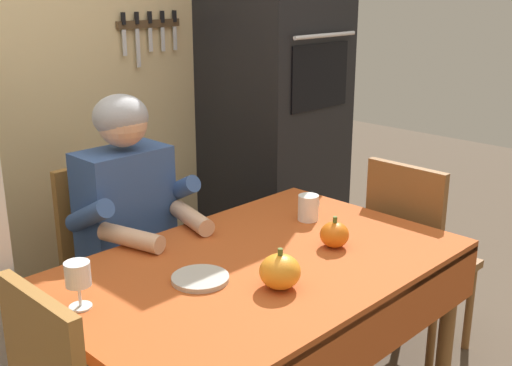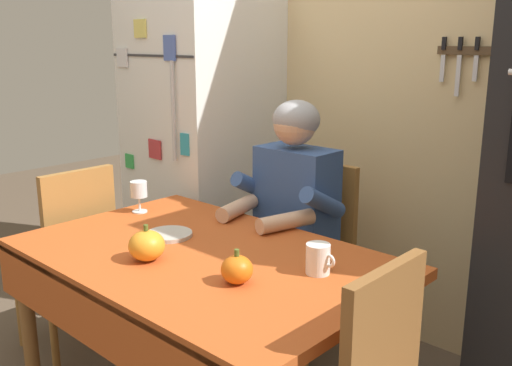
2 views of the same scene
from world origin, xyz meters
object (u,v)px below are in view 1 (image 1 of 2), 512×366
chair_behind_person (113,264)px  coffee_mug (308,208)px  chair_right_side (413,253)px  seated_person (136,225)px  pumpkin_medium (334,235)px  wine_glass (78,276)px  pumpkin_large (280,271)px  wall_oven (274,99)px  dining_table (263,286)px  serving_tray (200,278)px

chair_behind_person → coffee_mug: bearing=-51.1°
chair_right_side → chair_behind_person: bearing=139.5°
seated_person → pumpkin_medium: (0.37, -0.69, 0.05)m
chair_behind_person → wine_glass: chair_behind_person is taller
chair_right_side → pumpkin_large: chair_right_side is taller
wine_glass → chair_right_side: bearing=-8.4°
wine_glass → pumpkin_large: wine_glass is taller
wall_oven → dining_table: 1.45m
chair_behind_person → pumpkin_large: size_ratio=7.10×
chair_right_side → serving_tray: chair_right_side is taller
wall_oven → chair_behind_person: wall_oven is taller
seated_person → serving_tray: seated_person is taller
pumpkin_large → pumpkin_medium: size_ratio=1.14×
chair_behind_person → pumpkin_medium: (0.37, -0.87, 0.28)m
chair_right_side → pumpkin_large: 1.03m
coffee_mug → wine_glass: (-1.01, 0.01, 0.05)m
wall_oven → seated_person: 1.22m
chair_right_side → serving_tray: (-1.13, 0.10, 0.24)m
seated_person → wine_glass: (-0.50, -0.43, 0.10)m
dining_table → pumpkin_large: bearing=-119.1°
chair_behind_person → chair_right_side: size_ratio=1.00×
seated_person → dining_table: bearing=-81.9°
coffee_mug → pumpkin_medium: 0.28m
coffee_mug → wall_oven: bearing=50.8°
wine_glass → serving_tray: wine_glass is taller
pumpkin_large → serving_tray: size_ratio=0.71×
dining_table → wine_glass: size_ratio=9.78×
wall_oven → chair_behind_person: (-1.14, -0.13, -0.54)m
chair_behind_person → seated_person: (0.00, -0.19, 0.23)m
chair_right_side → pumpkin_medium: chair_right_side is taller
wine_glass → pumpkin_large: size_ratio=1.09×
chair_right_side → wine_glass: size_ratio=6.50×
coffee_mug → pumpkin_large: bearing=-148.4°
wall_oven → pumpkin_large: bearing=-136.5°
wine_glass → chair_behind_person: bearing=51.1°
coffee_mug → chair_right_side: bearing=-23.7°
wall_oven → chair_right_side: size_ratio=2.26×
wall_oven → wine_glass: (-1.64, -0.75, -0.21)m
chair_right_side → pumpkin_large: (-0.99, -0.11, 0.28)m
pumpkin_large → serving_tray: bearing=123.9°
seated_person → chair_behind_person: bearing=90.0°
dining_table → seated_person: bearing=98.1°
dining_table → chair_right_side: chair_right_side is taller
chair_right_side → pumpkin_medium: size_ratio=8.12×
coffee_mug → pumpkin_medium: size_ratio=0.95×
chair_behind_person → wall_oven: bearing=6.5°
wine_glass → pumpkin_large: 0.60m
wall_oven → seated_person: bearing=-164.3°
dining_table → chair_behind_person: (-0.09, 0.79, -0.14)m
chair_right_side → serving_tray: bearing=174.8°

